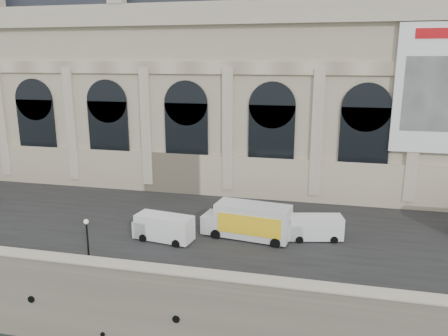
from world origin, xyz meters
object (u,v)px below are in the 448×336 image
object	(u,v)px
box_truck	(248,221)
lamp_right	(88,243)
van_c	(312,228)
van_b	(161,227)

from	to	relation	value
box_truck	lamp_right	bearing A→B (deg)	-143.77
box_truck	van_c	bearing A→B (deg)	9.52
lamp_right	van_b	bearing A→B (deg)	57.92
van_c	box_truck	world-z (taller)	box_truck
box_truck	lamp_right	distance (m)	14.03
box_truck	van_b	bearing A→B (deg)	-163.31
van_c	lamp_right	world-z (taller)	lamp_right
van_c	box_truck	size ratio (longest dim) A/B	0.64
van_b	van_c	xyz separation A→B (m)	(13.23, 3.21, -0.08)
van_b	van_c	distance (m)	13.61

